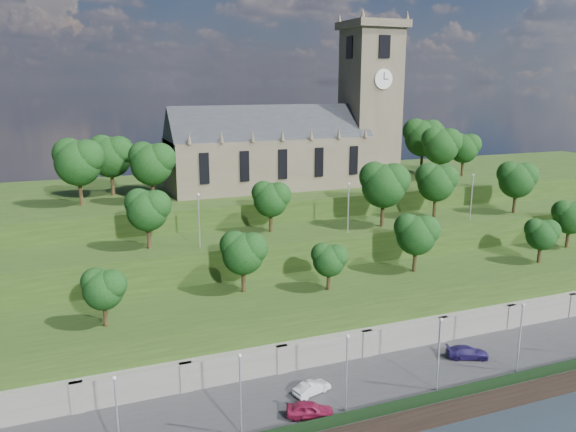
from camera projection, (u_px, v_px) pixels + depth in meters
name	position (u px, v px, depth m)	size (l,w,h in m)	color
ground	(468.00, 417.00, 54.13)	(320.00, 320.00, 0.00)	black
promenade	(432.00, 378.00, 59.33)	(160.00, 12.00, 2.00)	#2D2D30
quay_wall	(469.00, 407.00, 53.83)	(160.00, 0.50, 2.20)	black
fence	(466.00, 390.00, 54.07)	(160.00, 0.10, 1.20)	black
retaining_wall	(402.00, 341.00, 64.40)	(160.00, 2.10, 5.00)	slate
embankment_lower	(376.00, 310.00, 69.52)	(160.00, 12.00, 8.00)	#233C14
embankment_upper	(337.00, 268.00, 79.03)	(160.00, 10.00, 12.00)	#233C14
hilltop	(284.00, 224.00, 97.72)	(160.00, 32.00, 15.00)	#233C14
church	(297.00, 139.00, 90.87)	(38.60, 12.35, 27.60)	brown
trees_lower	(397.00, 240.00, 68.97)	(69.42, 8.42, 7.49)	#2E2111
trees_upper	(379.00, 186.00, 77.48)	(60.36, 8.32, 9.03)	#2E2111
trees_hilltop	(296.00, 148.00, 89.87)	(71.43, 16.23, 10.01)	#2E2111
lamp_posts_promenade	(439.00, 349.00, 54.20)	(60.36, 0.36, 7.60)	#B2B2B7
lamp_posts_upper	(348.00, 203.00, 74.00)	(40.36, 0.36, 6.73)	#B2B2B7
car_left	(310.00, 410.00, 50.57)	(1.72, 4.27, 1.45)	maroon
car_middle	(312.00, 388.00, 54.40)	(1.34, 3.85, 1.27)	silver
car_right	(467.00, 352.00, 61.46)	(1.86, 4.58, 1.33)	#1E164D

